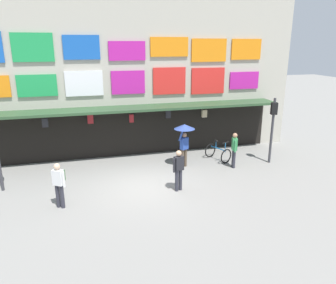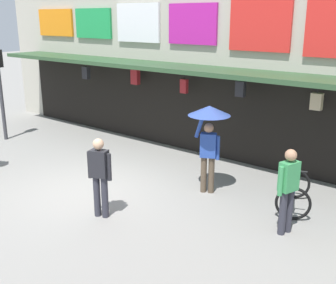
{
  "view_description": "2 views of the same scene",
  "coord_description": "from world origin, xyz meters",
  "views": [
    {
      "loc": [
        -2.35,
        -12.16,
        5.67
      ],
      "look_at": [
        1.09,
        0.48,
        1.65
      ],
      "focal_mm": 34.73,
      "sensor_mm": 36.0,
      "label": 1
    },
    {
      "loc": [
        7.16,
        -6.04,
        3.97
      ],
      "look_at": [
        1.64,
        0.81,
        1.32
      ],
      "focal_mm": 44.4,
      "sensor_mm": 36.0,
      "label": 2
    }
  ],
  "objects": [
    {
      "name": "pedestrian_in_green",
      "position": [
        1.18,
        -0.81,
        0.95
      ],
      "size": [
        0.5,
        0.33,
        1.68
      ],
      "color": "#2D2D38",
      "rests_on": "ground"
    },
    {
      "name": "bicycle_parked",
      "position": [
        4.11,
        2.03,
        0.39
      ],
      "size": [
        1.1,
        1.34,
        1.05
      ],
      "color": "black",
      "rests_on": "ground"
    },
    {
      "name": "pedestrian_with_umbrella",
      "position": [
        2.19,
        1.61,
        1.64
      ],
      "size": [
        0.96,
        0.96,
        2.08
      ],
      "color": "brown",
      "rests_on": "ground"
    },
    {
      "name": "ground_plane",
      "position": [
        0.0,
        0.0,
        0.0
      ],
      "size": [
        80.0,
        80.0,
        0.0
      ],
      "primitive_type": "plane",
      "color": "gray"
    },
    {
      "name": "pedestrian_in_yellow",
      "position": [
        4.42,
        0.92,
        0.95
      ],
      "size": [
        0.32,
        0.51,
        1.68
      ],
      "color": "#2D2D38",
      "rests_on": "ground"
    },
    {
      "name": "shopfront",
      "position": [
        -0.0,
        4.57,
        3.96
      ],
      "size": [
        18.0,
        2.6,
        8.0
      ],
      "color": "#B2AD9E",
      "rests_on": "ground"
    }
  ]
}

